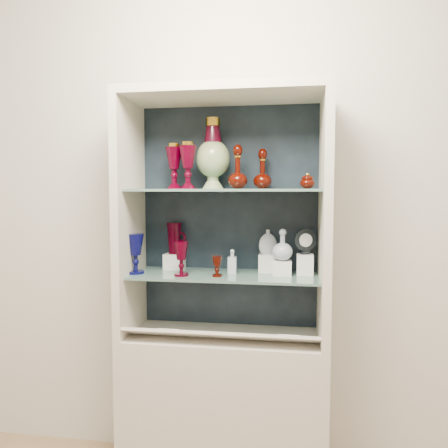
# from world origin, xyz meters

# --- Properties ---
(wall_back) EXTENTS (3.50, 0.02, 2.80)m
(wall_back) POSITION_xyz_m (0.00, 1.75, 1.40)
(wall_back) COLOR silver
(wall_back) RESTS_ON ground
(cabinet_base) EXTENTS (1.00, 0.40, 0.75)m
(cabinet_base) POSITION_xyz_m (0.00, 1.53, 0.38)
(cabinet_base) COLOR beige
(cabinet_base) RESTS_ON ground
(cabinet_back_panel) EXTENTS (0.98, 0.02, 1.15)m
(cabinet_back_panel) POSITION_xyz_m (0.00, 1.72, 1.32)
(cabinet_back_panel) COLOR black
(cabinet_back_panel) RESTS_ON cabinet_base
(cabinet_side_left) EXTENTS (0.04, 0.40, 1.15)m
(cabinet_side_left) POSITION_xyz_m (-0.48, 1.53, 1.32)
(cabinet_side_left) COLOR beige
(cabinet_side_left) RESTS_ON cabinet_base
(cabinet_side_right) EXTENTS (0.04, 0.40, 1.15)m
(cabinet_side_right) POSITION_xyz_m (0.48, 1.53, 1.32)
(cabinet_side_right) COLOR beige
(cabinet_side_right) RESTS_ON cabinet_base
(cabinet_top_cap) EXTENTS (1.00, 0.40, 0.04)m
(cabinet_top_cap) POSITION_xyz_m (0.00, 1.53, 1.92)
(cabinet_top_cap) COLOR beige
(cabinet_top_cap) RESTS_ON cabinet_side_left
(shelf_lower) EXTENTS (0.92, 0.34, 0.01)m
(shelf_lower) POSITION_xyz_m (0.00, 1.55, 1.04)
(shelf_lower) COLOR slate
(shelf_lower) RESTS_ON cabinet_side_left
(shelf_upper) EXTENTS (0.92, 0.34, 0.01)m
(shelf_upper) POSITION_xyz_m (0.00, 1.55, 1.46)
(shelf_upper) COLOR slate
(shelf_upper) RESTS_ON cabinet_side_left
(label_ledge) EXTENTS (0.92, 0.17, 0.09)m
(label_ledge) POSITION_xyz_m (0.00, 1.42, 0.78)
(label_ledge) COLOR beige
(label_ledge) RESTS_ON cabinet_base
(label_card_0) EXTENTS (0.10, 0.06, 0.03)m
(label_card_0) POSITION_xyz_m (-0.24, 1.42, 0.80)
(label_card_0) COLOR white
(label_card_0) RESTS_ON label_ledge
(label_card_1) EXTENTS (0.10, 0.06, 0.03)m
(label_card_1) POSITION_xyz_m (0.32, 1.42, 0.80)
(label_card_1) COLOR white
(label_card_1) RESTS_ON label_ledge
(pedestal_lamp_left) EXTENTS (0.11, 0.11, 0.23)m
(pedestal_lamp_left) POSITION_xyz_m (-0.26, 1.58, 1.58)
(pedestal_lamp_left) COLOR #450011
(pedestal_lamp_left) RESTS_ON shelf_upper
(pedestal_lamp_right) EXTENTS (0.10, 0.10, 0.23)m
(pedestal_lamp_right) POSITION_xyz_m (-0.18, 1.54, 1.58)
(pedestal_lamp_right) COLOR #450011
(pedestal_lamp_right) RESTS_ON shelf_upper
(enamel_urn) EXTENTS (0.22, 0.22, 0.35)m
(enamel_urn) POSITION_xyz_m (-0.07, 1.61, 1.65)
(enamel_urn) COLOR #0A431B
(enamel_urn) RESTS_ON shelf_upper
(ruby_decanter_a) EXTENTS (0.12, 0.12, 0.24)m
(ruby_decanter_a) POSITION_xyz_m (0.06, 1.57, 1.59)
(ruby_decanter_a) COLOR #3D0700
(ruby_decanter_a) RESTS_ON shelf_upper
(ruby_decanter_b) EXTENTS (0.10, 0.10, 0.21)m
(ruby_decanter_b) POSITION_xyz_m (0.18, 1.63, 1.58)
(ruby_decanter_b) COLOR #3D0700
(ruby_decanter_b) RESTS_ON shelf_upper
(lidded_bowl) EXTENTS (0.08, 0.08, 0.08)m
(lidded_bowl) POSITION_xyz_m (0.40, 1.57, 1.51)
(lidded_bowl) COLOR #3D0700
(lidded_bowl) RESTS_ON shelf_upper
(cobalt_goblet) EXTENTS (0.10, 0.10, 0.20)m
(cobalt_goblet) POSITION_xyz_m (-0.44, 1.50, 1.15)
(cobalt_goblet) COLOR #0B0C46
(cobalt_goblet) RESTS_ON shelf_lower
(ruby_goblet_tall) EXTENTS (0.08, 0.08, 0.17)m
(ruby_goblet_tall) POSITION_xyz_m (-0.20, 1.47, 1.13)
(ruby_goblet_tall) COLOR #450011
(ruby_goblet_tall) RESTS_ON shelf_lower
(ruby_goblet_small) EXTENTS (0.06, 0.06, 0.10)m
(ruby_goblet_small) POSITION_xyz_m (-0.03, 1.48, 1.10)
(ruby_goblet_small) COLOR #3D0700
(ruby_goblet_small) RESTS_ON shelf_lower
(riser_ruby_pitcher) EXTENTS (0.10, 0.10, 0.08)m
(riser_ruby_pitcher) POSITION_xyz_m (-0.29, 1.66, 1.09)
(riser_ruby_pitcher) COLOR silver
(riser_ruby_pitcher) RESTS_ON shelf_lower
(ruby_pitcher) EXTENTS (0.14, 0.11, 0.17)m
(ruby_pitcher) POSITION_xyz_m (-0.29, 1.66, 1.21)
(ruby_pitcher) COLOR #450011
(ruby_pitcher) RESTS_ON riser_ruby_pitcher
(clear_square_bottle) EXTENTS (0.04, 0.04, 0.12)m
(clear_square_bottle) POSITION_xyz_m (0.04, 1.57, 1.11)
(clear_square_bottle) COLOR #A6B1C4
(clear_square_bottle) RESTS_ON shelf_lower
(riser_flat_flask) EXTENTS (0.09, 0.09, 0.09)m
(riser_flat_flask) POSITION_xyz_m (0.21, 1.64, 1.09)
(riser_flat_flask) COLOR silver
(riser_flat_flask) RESTS_ON shelf_lower
(flat_flask) EXTENTS (0.10, 0.06, 0.13)m
(flat_flask) POSITION_xyz_m (0.21, 1.64, 1.21)
(flat_flask) COLOR #A6B0BB
(flat_flask) RESTS_ON riser_flat_flask
(riser_clear_round_decanter) EXTENTS (0.09, 0.09, 0.07)m
(riser_clear_round_decanter) POSITION_xyz_m (0.28, 1.57, 1.08)
(riser_clear_round_decanter) COLOR silver
(riser_clear_round_decanter) RESTS_ON shelf_lower
(clear_round_decanter) EXTENTS (0.12, 0.12, 0.15)m
(clear_round_decanter) POSITION_xyz_m (0.28, 1.57, 1.19)
(clear_round_decanter) COLOR #A6B1C4
(clear_round_decanter) RESTS_ON riser_clear_round_decanter
(riser_cameo_medallion) EXTENTS (0.08, 0.08, 0.10)m
(riser_cameo_medallion) POSITION_xyz_m (0.39, 1.60, 1.10)
(riser_cameo_medallion) COLOR silver
(riser_cameo_medallion) RESTS_ON shelf_lower
(cameo_medallion) EXTENTS (0.12, 0.07, 0.13)m
(cameo_medallion) POSITION_xyz_m (0.39, 1.60, 1.21)
(cameo_medallion) COLOR black
(cameo_medallion) RESTS_ON riser_cameo_medallion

